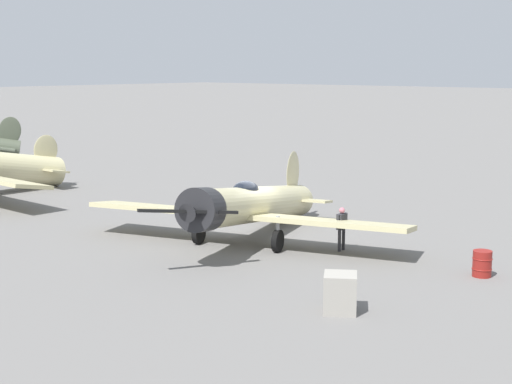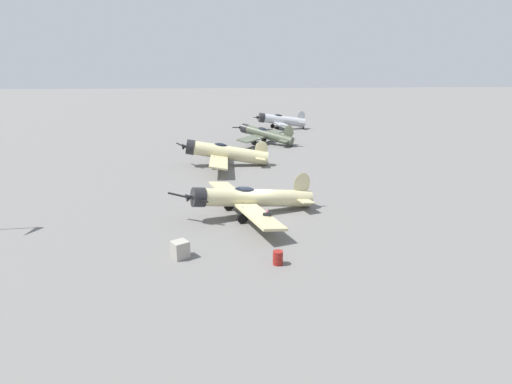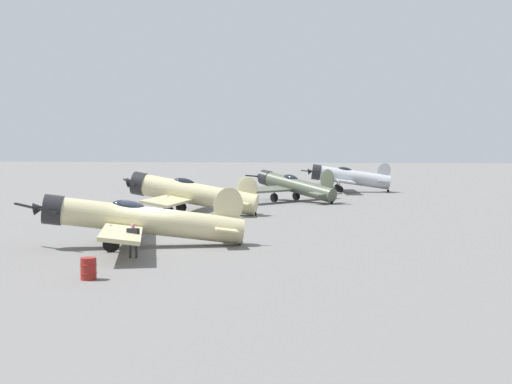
{
  "view_description": "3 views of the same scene",
  "coord_description": "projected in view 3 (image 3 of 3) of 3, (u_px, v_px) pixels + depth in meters",
  "views": [
    {
      "loc": [
        -21.6,
        -18.58,
        6.55
      ],
      "look_at": [
        0.0,
        0.0,
        1.8
      ],
      "focal_mm": 53.18,
      "sensor_mm": 36.0,
      "label": 1
    },
    {
      "loc": [
        -2.59,
        -31.23,
        11.18
      ],
      "look_at": [
        0.0,
        0.0,
        1.8
      ],
      "focal_mm": 29.52,
      "sensor_mm": 36.0,
      "label": 2
    },
    {
      "loc": [
        11.07,
        -34.11,
        4.96
      ],
      "look_at": [
        2.34,
        19.05,
        1.6
      ],
      "focal_mm": 50.15,
      "sensor_mm": 36.0,
      "label": 3
    }
  ],
  "objects": [
    {
      "name": "ground_plane",
      "position": [
        148.0,
        247.0,
        35.7
      ],
      "size": [
        400.0,
        400.0,
        0.0
      ],
      "primitive_type": "plane",
      "color": "slate"
    },
    {
      "name": "airplane_foreground",
      "position": [
        137.0,
        220.0,
        35.54
      ],
      "size": [
        11.48,
        12.43,
        3.05
      ],
      "rotation": [
        0.0,
        0.0,
        3.45
      ],
      "color": "beige",
      "rests_on": "ground_plane"
    },
    {
      "name": "airplane_mid_apron",
      "position": [
        189.0,
        193.0,
        52.67
      ],
      "size": [
        10.84,
        13.39,
        3.19
      ],
      "rotation": [
        0.0,
        0.0,
        3.13
      ],
      "color": "beige",
      "rests_on": "ground_plane"
    },
    {
      "name": "airplane_far_line",
      "position": [
        293.0,
        186.0,
        65.39
      ],
      "size": [
        9.26,
        10.6,
        3.19
      ],
      "rotation": [
        0.0,
        0.0,
        2.54
      ],
      "color": "#4C5442",
      "rests_on": "ground_plane"
    },
    {
      "name": "airplane_outer_stand",
      "position": [
        348.0,
        177.0,
        79.46
      ],
      "size": [
        9.91,
        11.06,
        3.4
      ],
      "rotation": [
        0.0,
        0.0,
        3.26
      ],
      "color": "#B7BABF",
      "rests_on": "ground_plane"
    },
    {
      "name": "ground_crew_mechanic",
      "position": [
        133.0,
        237.0,
        31.98
      ],
      "size": [
        0.61,
        0.24,
        1.57
      ],
      "rotation": [
        0.0,
        0.0,
        1.63
      ],
      "color": "#2D2D33",
      "rests_on": "ground_plane"
    },
    {
      "name": "fuel_drum",
      "position": [
        88.0,
        269.0,
        26.81
      ],
      "size": [
        0.63,
        0.63,
        0.83
      ],
      "color": "maroon",
      "rests_on": "ground_plane"
    }
  ]
}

